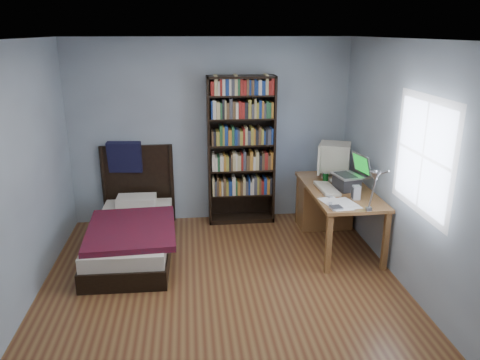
{
  "coord_description": "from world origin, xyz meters",
  "views": [
    {
      "loc": [
        -0.3,
        -4.18,
        2.58
      ],
      "look_at": [
        0.27,
        0.89,
        0.94
      ],
      "focal_mm": 35.0,
      "sensor_mm": 36.0,
      "label": 1
    }
  ],
  "objects_px": {
    "desk": "(328,201)",
    "crt_monitor": "(333,158)",
    "laptop": "(348,180)",
    "desk_lamp": "(375,180)",
    "speaker": "(356,193)",
    "bed": "(133,230)",
    "keyboard": "(327,189)",
    "bookshelf": "(241,151)",
    "soda_can": "(326,178)"
  },
  "relations": [
    {
      "from": "keyboard",
      "to": "crt_monitor",
      "type": "bearing_deg",
      "value": 64.75
    },
    {
      "from": "laptop",
      "to": "soda_can",
      "type": "height_order",
      "value": "laptop"
    },
    {
      "from": "desk_lamp",
      "to": "crt_monitor",
      "type": "bearing_deg",
      "value": 86.9
    },
    {
      "from": "desk",
      "to": "bookshelf",
      "type": "bearing_deg",
      "value": 157.38
    },
    {
      "from": "desk",
      "to": "desk_lamp",
      "type": "distance_m",
      "value": 1.7
    },
    {
      "from": "bed",
      "to": "bookshelf",
      "type": "bearing_deg",
      "value": 29.23
    },
    {
      "from": "laptop",
      "to": "desk_lamp",
      "type": "relative_size",
      "value": 0.77
    },
    {
      "from": "soda_can",
      "to": "speaker",
      "type": "bearing_deg",
      "value": -74.41
    },
    {
      "from": "crt_monitor",
      "to": "desk_lamp",
      "type": "height_order",
      "value": "desk_lamp"
    },
    {
      "from": "laptop",
      "to": "desk",
      "type": "bearing_deg",
      "value": 102.0
    },
    {
      "from": "desk",
      "to": "bookshelf",
      "type": "relative_size",
      "value": 0.77
    },
    {
      "from": "crt_monitor",
      "to": "bed",
      "type": "distance_m",
      "value": 2.71
    },
    {
      "from": "desk_lamp",
      "to": "soda_can",
      "type": "xyz_separation_m",
      "value": [
        -0.08,
        1.33,
        -0.39
      ]
    },
    {
      "from": "crt_monitor",
      "to": "laptop",
      "type": "relative_size",
      "value": 1.18
    },
    {
      "from": "crt_monitor",
      "to": "bed",
      "type": "relative_size",
      "value": 0.26
    },
    {
      "from": "soda_can",
      "to": "bookshelf",
      "type": "height_order",
      "value": "bookshelf"
    },
    {
      "from": "speaker",
      "to": "desk",
      "type": "bearing_deg",
      "value": 95.11
    },
    {
      "from": "keyboard",
      "to": "bookshelf",
      "type": "height_order",
      "value": "bookshelf"
    },
    {
      "from": "desk_lamp",
      "to": "keyboard",
      "type": "height_order",
      "value": "desk_lamp"
    },
    {
      "from": "crt_monitor",
      "to": "bookshelf",
      "type": "height_order",
      "value": "bookshelf"
    },
    {
      "from": "desk",
      "to": "crt_monitor",
      "type": "distance_m",
      "value": 0.58
    },
    {
      "from": "soda_can",
      "to": "bookshelf",
      "type": "xyz_separation_m",
      "value": [
        -1.0,
        0.64,
        0.22
      ]
    },
    {
      "from": "crt_monitor",
      "to": "keyboard",
      "type": "relative_size",
      "value": 1.05
    },
    {
      "from": "crt_monitor",
      "to": "speaker",
      "type": "distance_m",
      "value": 0.89
    },
    {
      "from": "desk",
      "to": "laptop",
      "type": "bearing_deg",
      "value": -78.0
    },
    {
      "from": "bookshelf",
      "to": "keyboard",
      "type": "bearing_deg",
      "value": -44.07
    },
    {
      "from": "laptop",
      "to": "soda_can",
      "type": "relative_size",
      "value": 3.4
    },
    {
      "from": "laptop",
      "to": "desk_lamp",
      "type": "distance_m",
      "value": 1.12
    },
    {
      "from": "desk",
      "to": "laptop",
      "type": "xyz_separation_m",
      "value": [
        0.1,
        -0.45,
        0.44
      ]
    },
    {
      "from": "desk_lamp",
      "to": "speaker",
      "type": "xyz_separation_m",
      "value": [
        0.1,
        0.7,
        -0.38
      ]
    },
    {
      "from": "crt_monitor",
      "to": "bed",
      "type": "xyz_separation_m",
      "value": [
        -2.58,
        -0.39,
        -0.73
      ]
    },
    {
      "from": "keyboard",
      "to": "bed",
      "type": "height_order",
      "value": "bed"
    },
    {
      "from": "keyboard",
      "to": "bookshelf",
      "type": "xyz_separation_m",
      "value": [
        -0.94,
        0.91,
        0.27
      ]
    },
    {
      "from": "crt_monitor",
      "to": "bed",
      "type": "bearing_deg",
      "value": -171.36
    },
    {
      "from": "bed",
      "to": "soda_can",
      "type": "bearing_deg",
      "value": 3.56
    },
    {
      "from": "crt_monitor",
      "to": "desk",
      "type": "bearing_deg",
      "value": -135.12
    },
    {
      "from": "desk_lamp",
      "to": "soda_can",
      "type": "bearing_deg",
      "value": 93.43
    },
    {
      "from": "bookshelf",
      "to": "bed",
      "type": "distance_m",
      "value": 1.79
    },
    {
      "from": "keyboard",
      "to": "soda_can",
      "type": "xyz_separation_m",
      "value": [
        0.06,
        0.27,
        0.05
      ]
    },
    {
      "from": "desk_lamp",
      "to": "keyboard",
      "type": "relative_size",
      "value": 1.14
    },
    {
      "from": "crt_monitor",
      "to": "laptop",
      "type": "bearing_deg",
      "value": -86.06
    },
    {
      "from": "crt_monitor",
      "to": "keyboard",
      "type": "height_order",
      "value": "crt_monitor"
    },
    {
      "from": "keyboard",
      "to": "bookshelf",
      "type": "distance_m",
      "value": 1.34
    },
    {
      "from": "keyboard",
      "to": "soda_can",
      "type": "height_order",
      "value": "soda_can"
    },
    {
      "from": "desk_lamp",
      "to": "bookshelf",
      "type": "distance_m",
      "value": 2.25
    },
    {
      "from": "crt_monitor",
      "to": "keyboard",
      "type": "xyz_separation_m",
      "value": [
        -0.22,
        -0.51,
        -0.24
      ]
    },
    {
      "from": "soda_can",
      "to": "desk",
      "type": "bearing_deg",
      "value": 60.25
    },
    {
      "from": "soda_can",
      "to": "bed",
      "type": "height_order",
      "value": "bed"
    },
    {
      "from": "keyboard",
      "to": "desk",
      "type": "bearing_deg",
      "value": 68.52
    },
    {
      "from": "keyboard",
      "to": "soda_can",
      "type": "distance_m",
      "value": 0.28
    }
  ]
}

